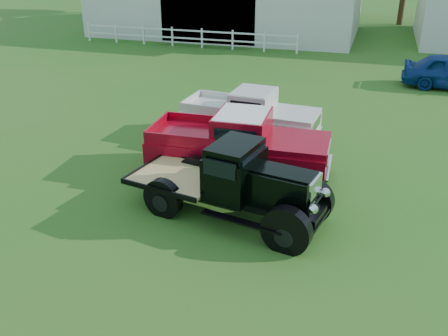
% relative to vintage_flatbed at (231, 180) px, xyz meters
% --- Properties ---
extents(ground, '(120.00, 120.00, 0.00)m').
position_rel_vintage_flatbed_xyz_m(ground, '(-0.55, -0.67, -1.00)').
color(ground, '#216217').
extents(fence_rail, '(14.20, 0.16, 1.20)m').
position_rel_vintage_flatbed_xyz_m(fence_rail, '(-8.55, 19.33, -0.40)').
color(fence_rail, white).
rests_on(fence_rail, ground).
extents(vintage_flatbed, '(5.36, 2.96, 2.01)m').
position_rel_vintage_flatbed_xyz_m(vintage_flatbed, '(0.00, 0.00, 0.00)').
color(vintage_flatbed, black).
rests_on(vintage_flatbed, ground).
extents(red_pickup, '(5.43, 2.25, 1.96)m').
position_rel_vintage_flatbed_xyz_m(red_pickup, '(-0.47, 2.37, -0.03)').
color(red_pickup, maroon).
rests_on(red_pickup, ground).
extents(white_pickup, '(4.88, 2.22, 1.74)m').
position_rel_vintage_flatbed_xyz_m(white_pickup, '(-0.83, 5.15, -0.13)').
color(white_pickup, beige).
rests_on(white_pickup, ground).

